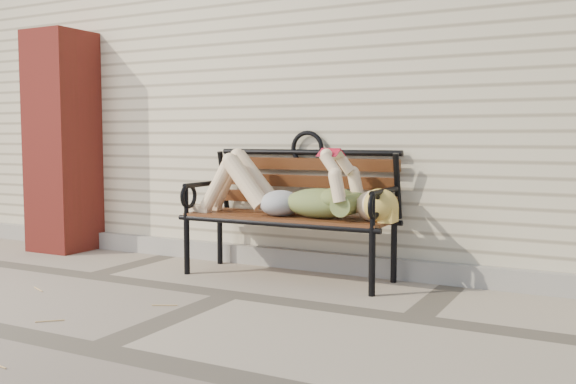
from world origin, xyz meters
The scene contains 6 objects.
ground centered at (0.00, 0.00, 0.00)m, with size 80.00×80.00×0.00m, color gray.
house_wall centered at (0.00, 3.00, 1.50)m, with size 8.00×4.00×3.00m, color beige.
foundation_strip centered at (0.00, 0.97, 0.07)m, with size 8.00×0.10×0.15m, color gray.
brick_pillar centered at (-2.30, 0.75, 1.00)m, with size 0.50×0.50×2.00m, color maroon.
garden_bench centered at (0.10, 0.72, 0.61)m, with size 1.69×0.67×1.10m.
reading_woman centered at (0.11, 0.59, 0.65)m, with size 1.60×0.36×0.50m.
Camera 1 is at (2.27, -3.53, 1.03)m, focal length 40.00 mm.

